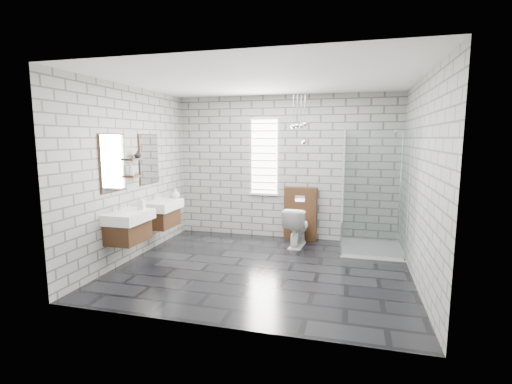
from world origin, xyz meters
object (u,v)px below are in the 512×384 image
at_px(vanity_left, 127,218).
at_px(vanity_right, 160,206).
at_px(toilet, 297,227).
at_px(cistern_panel, 301,214).
at_px(shower_enclosure, 366,223).

bearing_deg(vanity_left, vanity_right, 90.00).
bearing_deg(toilet, cistern_panel, -85.52).
xyz_separation_m(vanity_right, toilet, (2.23, 0.80, -0.41)).
bearing_deg(toilet, vanity_left, 42.87).
bearing_deg(cistern_panel, vanity_left, -135.41).
xyz_separation_m(shower_enclosure, toilet, (-1.17, 0.09, -0.15)).
height_order(vanity_right, shower_enclosure, shower_enclosure).
distance_m(vanity_right, cistern_panel, 2.56).
xyz_separation_m(vanity_right, cistern_panel, (2.23, 1.23, -0.26)).
distance_m(vanity_right, shower_enclosure, 3.49).
bearing_deg(vanity_right, cistern_panel, 28.87).
bearing_deg(vanity_right, toilet, 19.70).
relative_size(vanity_right, toilet, 2.24).
distance_m(vanity_left, toilet, 2.88).
height_order(shower_enclosure, toilet, shower_enclosure).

